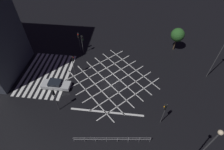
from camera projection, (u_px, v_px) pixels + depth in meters
The scene contains 11 objects.
ground_plane at pixel (112, 79), 29.23m from camera, with size 200.00×200.00×0.00m, color black.
road_markings at pixel (68, 77), 29.63m from camera, with size 15.80×23.07×0.01m.
traffic_light_median_south at pixel (73, 62), 27.88m from camera, with size 0.36×0.39×4.10m.
traffic_light_sw_cross at pixel (82, 41), 32.15m from camera, with size 0.36×0.39×3.87m.
traffic_light_se_main at pixel (54, 96), 23.01m from camera, with size 0.39×0.36×4.31m.
traffic_light_sw_main at pixel (79, 38), 32.56m from camera, with size 0.39×0.36×3.99m.
traffic_light_ne_cross at pixel (164, 110), 21.59m from camera, with size 0.36×0.39×4.24m.
street_lamp_west at pixel (205, 149), 15.52m from camera, with size 0.43×0.43×9.26m.
street_tree_near at pixel (178, 35), 32.51m from camera, with size 2.51×2.51×4.61m.
waiting_car at pixel (56, 84), 27.68m from camera, with size 1.70×4.54×1.26m.
pedestrian_railing at pixel (112, 139), 21.45m from camera, with size 1.14×9.48×1.05m.
Camera 1 is at (19.56, 2.26, 21.62)m, focal length 28.00 mm.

